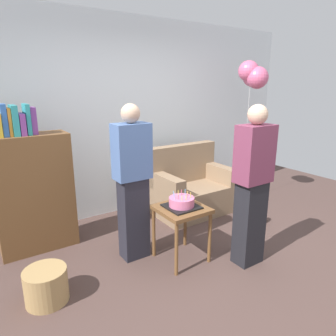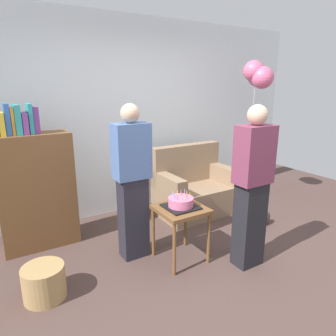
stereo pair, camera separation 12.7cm
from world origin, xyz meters
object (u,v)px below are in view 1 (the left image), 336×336
Objects in this scene: balloon_bunch at (253,76)px; person_blowing_candles at (133,183)px; couch at (191,189)px; handbag at (259,216)px; side_table at (181,215)px; birthday_cake at (182,203)px; person_holding_cake at (252,186)px; wicker_basket at (46,286)px; bookshelf at (33,190)px.

person_blowing_candles is at bearing -168.36° from balloon_bunch.
handbag is (0.51, -0.84, -0.24)m from couch.
side_table reaches higher than handbag.
couch is 0.52× the size of balloon_bunch.
birthday_cake is 0.20× the size of person_holding_cake.
wicker_basket reaches higher than handbag.
person_blowing_candles reaches higher than side_table.
side_table reaches higher than wicker_basket.
person_holding_cake reaches higher than handbag.
person_holding_cake reaches higher than side_table.
bookshelf is 4.50× the size of wicker_basket.
bookshelf is 0.76× the size of balloon_bunch.
person_holding_cake is (-0.32, -1.38, 0.49)m from couch.
person_blowing_candles reaches higher than couch.
birthday_cake is 1.14× the size of handbag.
balloon_bunch is at bearing -5.89° from bookshelf.
bookshelf reaches higher than handbag.
couch is at bearing 169.96° from balloon_bunch.
bookshelf is at bearing 176.06° from couch.
person_blowing_candles reaches higher than handbag.
person_holding_cake is (0.55, -0.43, 0.33)m from side_table.
bookshelf is 1.64m from side_table.
side_table is 1.44m from handbag.
couch reaches higher than handbag.
birthday_cake reaches higher than side_table.
bookshelf is 0.99× the size of person_blowing_candles.
wicker_basket is at bearing -167.86° from balloon_bunch.
wicker_basket is (-1.35, 0.10, -0.49)m from birthday_cake.
person_holding_cake is 1.23m from handbag.
couch is at bearing -3.94° from bookshelf.
balloon_bunch reaches higher than wicker_basket.
birthday_cake is at bearing -23.16° from person_holding_cake.
balloon_bunch reaches higher than bookshelf.
balloon_bunch reaches higher than person_blowing_candles.
balloon_bunch is at bearing 23.22° from side_table.
side_table is 2.11× the size of handbag.
person_blowing_candles is 5.82× the size of handbag.
person_holding_cake is 5.82× the size of handbag.
person_blowing_candles is 1.91m from handbag.
couch is 0.67× the size of person_blowing_candles.
handbag is at bearing 4.99° from side_table.
balloon_bunch reaches higher than couch.
couch is 0.67× the size of person_holding_cake.
couch is 3.93× the size of handbag.
person_holding_cake is at bearing -41.08° from bookshelf.
couch is at bearing 35.34° from person_blowing_candles.
side_table is at bearing -23.16° from person_holding_cake.
balloon_bunch is (3.18, 0.68, 1.77)m from wicker_basket.
wicker_basket is (-0.14, -1.00, -0.55)m from bookshelf.
balloon_bunch reaches higher than side_table.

